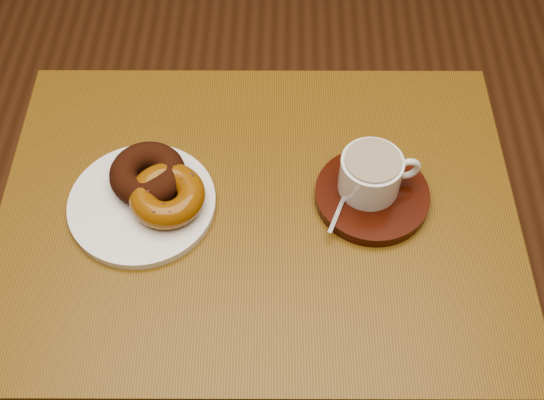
{
  "coord_description": "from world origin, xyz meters",
  "views": [
    {
      "loc": [
        0.23,
        -0.65,
        1.48
      ],
      "look_at": [
        0.21,
        -0.11,
        0.71
      ],
      "focal_mm": 45.0,
      "sensor_mm": 36.0,
      "label": 1
    }
  ],
  "objects_px": {
    "cafe_table": "(259,248)",
    "donut_plate": "(142,204)",
    "saucer": "(372,196)",
    "coffee_cup": "(372,173)"
  },
  "relations": [
    {
      "from": "cafe_table",
      "to": "donut_plate",
      "type": "xyz_separation_m",
      "value": [
        -0.16,
        -0.0,
        0.12
      ]
    },
    {
      "from": "saucer",
      "to": "coffee_cup",
      "type": "height_order",
      "value": "coffee_cup"
    },
    {
      "from": "donut_plate",
      "to": "saucer",
      "type": "relative_size",
      "value": 1.28
    },
    {
      "from": "donut_plate",
      "to": "saucer",
      "type": "bearing_deg",
      "value": 3.36
    },
    {
      "from": "cafe_table",
      "to": "saucer",
      "type": "xyz_separation_m",
      "value": [
        0.16,
        0.02,
        0.12
      ]
    },
    {
      "from": "donut_plate",
      "to": "coffee_cup",
      "type": "distance_m",
      "value": 0.32
    },
    {
      "from": "saucer",
      "to": "coffee_cup",
      "type": "distance_m",
      "value": 0.04
    },
    {
      "from": "saucer",
      "to": "cafe_table",
      "type": "bearing_deg",
      "value": -173.41
    },
    {
      "from": "cafe_table",
      "to": "saucer",
      "type": "height_order",
      "value": "saucer"
    },
    {
      "from": "cafe_table",
      "to": "coffee_cup",
      "type": "height_order",
      "value": "coffee_cup"
    }
  ]
}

